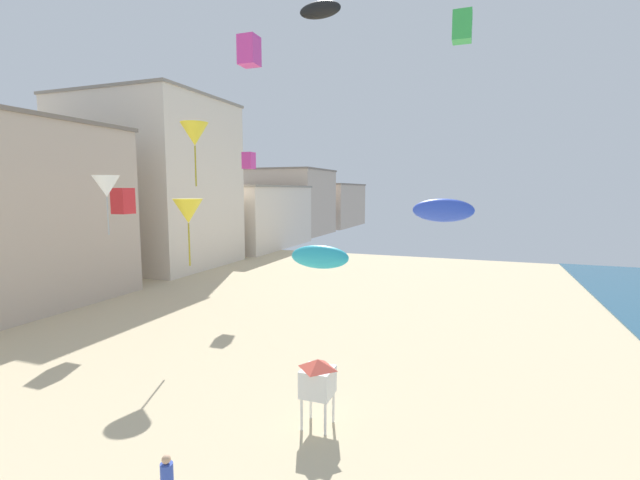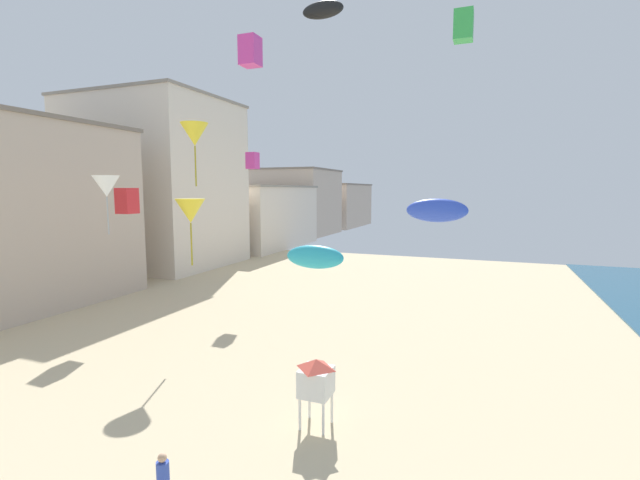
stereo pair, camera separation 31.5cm
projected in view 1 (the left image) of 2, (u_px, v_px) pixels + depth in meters
The scene contains 15 objects.
boardwalk_hotel_mid at pixel (151, 184), 49.70m from camera, with size 16.40×14.35×18.75m.
boardwalk_hotel_far at pixel (237, 216), 67.49m from camera, with size 17.64×19.83×9.34m.
boardwalk_hotel_distant at pixel (288, 202), 85.29m from camera, with size 14.95×16.02×12.67m.
boardwalk_hotel_furthest at pixel (325, 205), 105.56m from camera, with size 15.02×21.46×10.16m.
lifeguard_stand at pixel (318, 378), 15.72m from camera, with size 1.10×1.10×2.55m.
kite_yellow_delta at pixel (195, 134), 16.76m from camera, with size 1.08×1.08×2.45m.
kite_magenta_box at pixel (249, 51), 20.11m from camera, with size 0.85×0.85×1.33m.
kite_blue_parafoil at pixel (443, 210), 9.67m from camera, with size 1.34×0.37×0.52m.
kite_cyan_parafoil at pixel (320, 257), 11.27m from camera, with size 1.58×0.44×0.61m.
kite_red_box at pixel (123, 201), 27.80m from camera, with size 1.05×1.05×1.65m.
kite_green_box at pixel (462, 27), 18.81m from camera, with size 0.80×0.80×1.25m.
kite_black_parafoil at pixel (320, 10), 27.26m from camera, with size 2.74×0.76×1.07m.
kite_white_delta at pixel (106, 186), 14.67m from camera, with size 0.88×0.88×2.01m.
kite_magenta_box_2 at pixel (249, 161), 35.25m from camera, with size 0.85×0.85×1.33m.
kite_yellow_delta_2 at pixel (188, 211), 23.61m from camera, with size 1.62×1.62×3.68m.
Camera 1 is at (11.47, 3.29, 8.61)m, focal length 24.37 mm.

